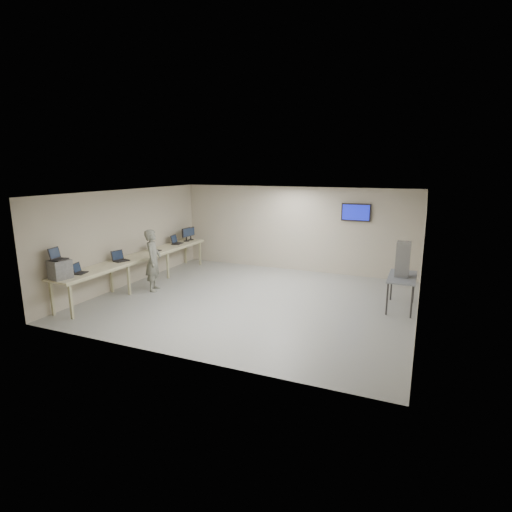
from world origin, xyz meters
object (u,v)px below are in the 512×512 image
at_px(workbench, 141,258).
at_px(side_table, 402,279).
at_px(soldier, 153,260).
at_px(equipment_box, 60,269).

height_order(workbench, side_table, workbench).
bearing_deg(workbench, side_table, 6.70).
bearing_deg(soldier, workbench, 44.72).
xyz_separation_m(workbench, soldier, (0.66, -0.28, 0.04)).
xyz_separation_m(equipment_box, side_table, (7.25, 3.59, -0.37)).
bearing_deg(equipment_box, soldier, 84.40).
bearing_deg(equipment_box, workbench, 99.29).
bearing_deg(side_table, workbench, -173.30).
relative_size(workbench, soldier, 3.45).
relative_size(workbench, equipment_box, 13.56).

